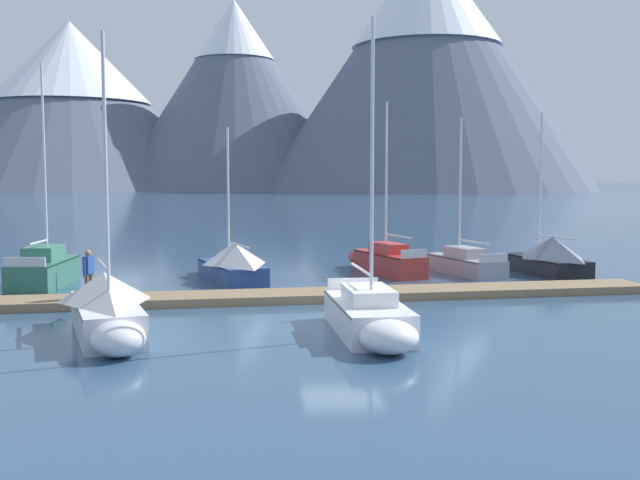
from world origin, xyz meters
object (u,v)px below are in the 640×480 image
sailboat_nearest_berth (48,268)px  sailboat_second_berth (107,307)px  sailboat_end_of_dock (546,256)px  sailboat_far_berth (383,260)px  sailboat_outer_slip (461,262)px  sailboat_mid_dock_port (231,262)px  sailboat_mid_dock_starboard (371,316)px  person_on_dock (88,271)px

sailboat_nearest_berth → sailboat_second_berth: sailboat_nearest_berth is taller
sailboat_end_of_dock → sailboat_nearest_berth: bearing=-178.1°
sailboat_second_berth → sailboat_far_berth: bearing=50.4°
sailboat_nearest_berth → sailboat_end_of_dock: 21.98m
sailboat_far_berth → sailboat_second_berth: bearing=-129.6°
sailboat_nearest_berth → sailboat_outer_slip: size_ratio=1.26×
sailboat_nearest_berth → sailboat_outer_slip: sailboat_nearest_berth is taller
sailboat_mid_dock_port → sailboat_outer_slip: 10.70m
sailboat_mid_dock_starboard → sailboat_end_of_dock: 16.07m
sailboat_far_berth → person_on_dock: 14.15m
sailboat_mid_dock_starboard → sailboat_end_of_dock: bearing=49.4°
sailboat_mid_dock_port → sailboat_mid_dock_starboard: (3.97, -11.59, -0.21)m
sailboat_second_berth → sailboat_far_berth: 16.37m
sailboat_mid_dock_starboard → sailboat_outer_slip: bearing=62.8°
sailboat_second_berth → sailboat_outer_slip: (14.03, 12.17, -0.33)m
sailboat_mid_dock_starboard → sailboat_nearest_berth: bearing=135.2°
sailboat_nearest_berth → sailboat_outer_slip: 18.23m
sailboat_mid_dock_port → sailboat_far_berth: 7.25m
sailboat_second_berth → person_on_dock: bearing=106.0°
sailboat_mid_dock_port → person_on_dock: bearing=-129.2°
sailboat_far_berth → person_on_dock: sailboat_far_berth is taller
sailboat_mid_dock_port → sailboat_far_berth: (7.02, 1.81, -0.19)m
sailboat_second_berth → sailboat_outer_slip: 18.57m
sailboat_far_berth → sailboat_end_of_dock: (7.40, -1.19, 0.20)m
sailboat_nearest_berth → person_on_dock: size_ratio=5.37×
sailboat_outer_slip → sailboat_end_of_dock: (3.80, -0.74, 0.29)m
person_on_dock → sailboat_far_berth: bearing=33.1°
sailboat_nearest_berth → sailboat_far_berth: 14.70m
sailboat_outer_slip → person_on_dock: 17.08m
sailboat_mid_dock_starboard → sailboat_end_of_dock: (10.45, 12.21, 0.22)m
sailboat_mid_dock_starboard → sailboat_far_berth: sailboat_mid_dock_starboard is taller
sailboat_mid_dock_port → sailboat_far_berth: size_ratio=0.84×
sailboat_mid_dock_port → sailboat_mid_dock_starboard: bearing=-71.1°
sailboat_far_berth → sailboat_end_of_dock: 7.49m
sailboat_end_of_dock → person_on_dock: 20.32m
sailboat_mid_dock_starboard → sailboat_outer_slip: sailboat_mid_dock_starboard is taller
sailboat_outer_slip → person_on_dock: sailboat_outer_slip is taller
sailboat_nearest_berth → sailboat_far_berth: (14.58, 1.93, -0.06)m
sailboat_mid_dock_port → sailboat_nearest_berth: bearing=-179.0°
sailboat_outer_slip → sailboat_far_berth: bearing=172.9°
sailboat_mid_dock_port → person_on_dock: (-4.82, -5.92, 0.47)m
sailboat_outer_slip → sailboat_end_of_dock: bearing=-11.1°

